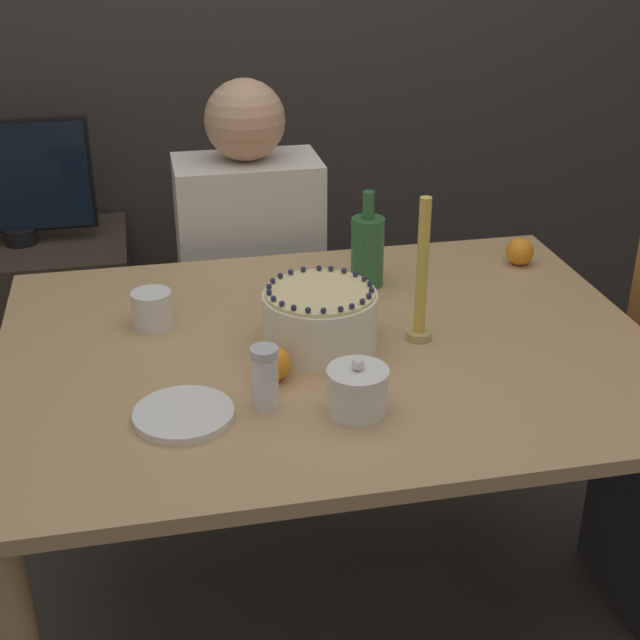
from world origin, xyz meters
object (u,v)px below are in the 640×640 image
object	(u,v)px
cake	(320,318)
tv_monitor	(12,181)
sugar_shaker	(265,378)
candle	(421,282)
bottle	(368,250)
person_man_blue_shirt	(252,310)
sugar_bowl	(357,390)

from	to	relation	value
cake	tv_monitor	distance (m)	1.34
sugar_shaker	candle	world-z (taller)	candle
candle	tv_monitor	size ratio (longest dim) A/B	0.66
bottle	person_man_blue_shirt	world-z (taller)	person_man_blue_shirt
candle	bottle	bearing A→B (deg)	97.00
sugar_bowl	tv_monitor	bearing A→B (deg)	117.93
cake	sugar_shaker	size ratio (longest dim) A/B	1.93
sugar_bowl	candle	size ratio (longest dim) A/B	0.36
person_man_blue_shirt	candle	bearing A→B (deg)	110.10
sugar_shaker	tv_monitor	world-z (taller)	tv_monitor
sugar_bowl	sugar_shaker	xyz separation A→B (m)	(-0.16, 0.05, 0.02)
tv_monitor	person_man_blue_shirt	bearing A→B (deg)	-31.17
person_man_blue_shirt	tv_monitor	world-z (taller)	person_man_blue_shirt
candle	sugar_bowl	bearing A→B (deg)	-127.96
sugar_shaker	tv_monitor	xyz separation A→B (m)	(-0.58, 1.35, -0.00)
tv_monitor	cake	bearing A→B (deg)	-57.17
sugar_bowl	sugar_shaker	distance (m)	0.17
candle	tv_monitor	distance (m)	1.48
tv_monitor	candle	bearing A→B (deg)	-50.50
sugar_shaker	bottle	world-z (taller)	bottle
sugar_shaker	bottle	xyz separation A→B (m)	(0.33, 0.51, 0.03)
cake	candle	size ratio (longest dim) A/B	0.76
sugar_bowl	bottle	distance (m)	0.58
sugar_shaker	person_man_blue_shirt	bearing A→B (deg)	84.23
candle	bottle	distance (m)	0.31
bottle	sugar_shaker	bearing A→B (deg)	-122.71
person_man_blue_shirt	tv_monitor	size ratio (longest dim) A/B	2.48
bottle	person_man_blue_shirt	xyz separation A→B (m)	(-0.23, 0.43, -0.34)
sugar_bowl	bottle	bearing A→B (deg)	73.75
sugar_shaker	tv_monitor	distance (m)	1.47
cake	sugar_shaker	world-z (taller)	cake
bottle	tv_monitor	size ratio (longest dim) A/B	0.49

